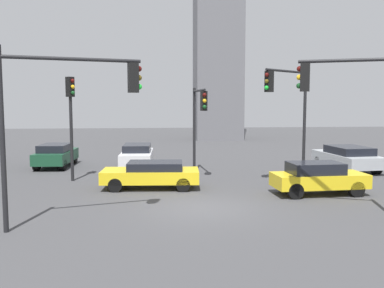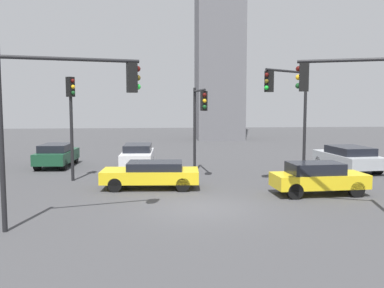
{
  "view_description": "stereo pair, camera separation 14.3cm",
  "coord_description": "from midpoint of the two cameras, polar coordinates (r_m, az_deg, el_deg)",
  "views": [
    {
      "loc": [
        -1.86,
        -15.89,
        4.07
      ],
      "look_at": [
        0.1,
        5.19,
        1.95
      ],
      "focal_mm": 39.93,
      "sensor_mm": 36.0,
      "label": 1
    },
    {
      "loc": [
        -1.72,
        -15.9,
        4.07
      ],
      "look_at": [
        0.1,
        5.19,
        1.95
      ],
      "focal_mm": 39.93,
      "sensor_mm": 36.0,
      "label": 2
    }
  ],
  "objects": [
    {
      "name": "car_2",
      "position": [
        27.81,
        -17.88,
        -1.38
      ],
      "size": [
        2.09,
        4.17,
        1.44
      ],
      "rotation": [
        0.0,
        0.0,
        1.51
      ],
      "color": "#19472D",
      "rests_on": "ground_plane"
    },
    {
      "name": "car_4",
      "position": [
        20.12,
        -5.61,
        -3.98
      ],
      "size": [
        4.61,
        2.14,
        1.26
      ],
      "rotation": [
        0.0,
        0.0,
        3.07
      ],
      "color": "yellow",
      "rests_on": "ground_plane"
    },
    {
      "name": "traffic_light_4",
      "position": [
        22.51,
        -16.05,
        4.52
      ],
      "size": [
        0.48,
        0.45,
        5.3
      ],
      "rotation": [
        0.0,
        0.0,
        -0.66
      ],
      "color": "black",
      "rests_on": "ground_plane"
    },
    {
      "name": "car_3",
      "position": [
        26.88,
        19.88,
        -1.68
      ],
      "size": [
        2.58,
        4.91,
        1.43
      ],
      "rotation": [
        0.0,
        0.0,
        1.66
      ],
      "color": "#ADB2B7",
      "rests_on": "ground_plane"
    },
    {
      "name": "traffic_light_1",
      "position": [
        15.77,
        20.6,
        5.36
      ],
      "size": [
        3.3,
        1.55,
        5.73
      ],
      "rotation": [
        0.0,
        0.0,
        2.74
      ],
      "color": "black",
      "rests_on": "ground_plane"
    },
    {
      "name": "ground_plane",
      "position": [
        16.5,
        1.09,
        -8.56
      ],
      "size": [
        99.75,
        99.75,
        0.0
      ],
      "primitive_type": "plane",
      "color": "#424244"
    },
    {
      "name": "car_1",
      "position": [
        19.48,
        16.29,
        -4.31
      ],
      "size": [
        4.12,
        1.87,
        1.42
      ],
      "rotation": [
        0.0,
        0.0,
        0.06
      ],
      "color": "yellow",
      "rests_on": "ground_plane"
    },
    {
      "name": "car_6",
      "position": [
        26.48,
        -7.51,
        -1.51
      ],
      "size": [
        1.99,
        4.35,
        1.43
      ],
      "rotation": [
        0.0,
        0.0,
        -1.61
      ],
      "color": "silver",
      "rests_on": "ground_plane"
    },
    {
      "name": "traffic_light_0",
      "position": [
        14.29,
        -16.54,
        5.6
      ],
      "size": [
        4.32,
        1.43,
        5.76
      ],
      "rotation": [
        0.0,
        0.0,
        0.28
      ],
      "color": "black",
      "rests_on": "ground_plane"
    },
    {
      "name": "traffic_light_3",
      "position": [
        22.05,
        12.64,
        5.79
      ],
      "size": [
        2.85,
        2.34,
        5.95
      ],
      "rotation": [
        0.0,
        0.0,
        -2.46
      ],
      "color": "black",
      "rests_on": "ground_plane"
    },
    {
      "name": "traffic_light_2",
      "position": [
        23.07,
        0.75,
        4.26
      ],
      "size": [
        0.45,
        3.31,
        4.85
      ],
      "rotation": [
        0.0,
        0.0,
        -1.5
      ],
      "color": "black",
      "rests_on": "ground_plane"
    }
  ]
}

